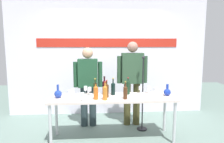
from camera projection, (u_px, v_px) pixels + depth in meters
ground_plane at (113, 139)px, 3.66m from camera, size 10.00×10.00×0.00m
back_wall at (108, 52)px, 4.85m from camera, size 4.70×0.11×3.00m
display_table at (113, 100)px, 3.56m from camera, size 2.18×0.61×0.77m
decanter_blue_left at (58, 94)px, 3.47m from camera, size 0.13×0.13×0.23m
decanter_blue_right at (167, 92)px, 3.61m from camera, size 0.12×0.12×0.21m
presenter_left at (88, 82)px, 4.12m from camera, size 0.58×0.22×1.62m
presenter_right at (132, 78)px, 4.18m from camera, size 0.63×0.22×1.73m
wine_bottle_0 at (96, 92)px, 3.36m from camera, size 0.08×0.08×0.28m
wine_bottle_1 at (125, 92)px, 3.39m from camera, size 0.07×0.07×0.30m
wine_bottle_2 at (104, 87)px, 3.70m from camera, size 0.07×0.07×0.33m
wine_bottle_3 at (113, 88)px, 3.66m from camera, size 0.07×0.07×0.31m
wine_bottle_4 at (95, 87)px, 3.72m from camera, size 0.07×0.07×0.29m
wine_bottle_5 at (107, 90)px, 3.51m from camera, size 0.07×0.07×0.30m
wine_bottle_6 at (128, 87)px, 3.71m from camera, size 0.06×0.06×0.31m
wine_bottle_7 at (105, 92)px, 3.33m from camera, size 0.08×0.08×0.31m
wine_glass_left_0 at (90, 89)px, 3.67m from camera, size 0.07×0.07×0.14m
wine_glass_left_1 at (69, 93)px, 3.38m from camera, size 0.06×0.06×0.15m
wine_glass_left_2 at (72, 91)px, 3.54m from camera, size 0.07×0.07×0.14m
wine_glass_left_3 at (86, 88)px, 3.72m from camera, size 0.06×0.06×0.15m
wine_glass_left_4 at (82, 95)px, 3.26m from camera, size 0.07×0.07×0.14m
wine_glass_right_0 at (140, 88)px, 3.78m from camera, size 0.06×0.06×0.14m
wine_glass_right_1 at (156, 90)px, 3.61m from camera, size 0.07×0.07×0.14m
wine_glass_right_2 at (149, 88)px, 3.79m from camera, size 0.07×0.07×0.14m
microphone_stand at (142, 106)px, 3.98m from camera, size 0.20×0.20×1.46m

